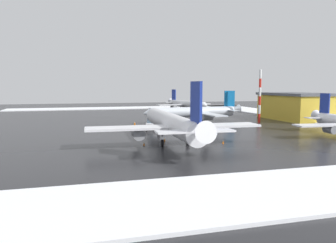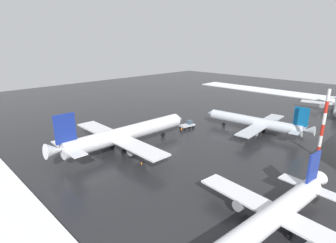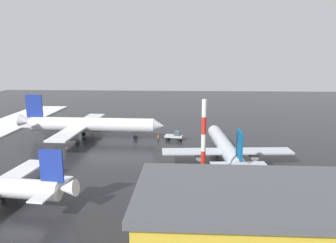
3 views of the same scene
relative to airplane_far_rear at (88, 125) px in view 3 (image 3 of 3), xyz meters
The scene contains 11 objects.
ground_plane 37.02m from the airplane_far_rear, 11.80° to the right, with size 240.00×240.00×0.00m, color #232326.
airplane_far_rear is the anchor object (origin of this frame).
airplane_parked_starboard 38.10m from the airplane_far_rear, 26.58° to the right, with size 26.72×32.20×9.56m.
pushback_tug 23.16m from the airplane_far_rear, ahead, with size 4.92×3.01×2.50m.
ground_crew_mid_apron 19.03m from the airplane_far_rear, ahead, with size 0.36×0.36×1.71m.
ground_crew_beside_wing 23.97m from the airplane_far_rear, ahead, with size 0.36×0.36×1.71m.
antenna_mast 45.71m from the airplane_far_rear, 51.50° to the right, with size 0.70×0.70×15.90m.
cargo_hangar 61.09m from the airplane_far_rear, 57.53° to the right, with size 25.10×15.16×8.80m.
traffic_cone_near_nose 6.70m from the airplane_far_rear, 96.86° to the left, with size 0.36×0.36×0.55m, color orange.
traffic_cone_mid_line 4.76m from the airplane_far_rear, 12.06° to the left, with size 0.36×0.36×0.55m, color orange.
traffic_cone_wingtip_side 10.48m from the airplane_far_rear, 106.34° to the right, with size 0.36×0.36×0.55m, color orange.
Camera 3 is at (-10.71, -76.14, 22.69)m, focal length 35.00 mm.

